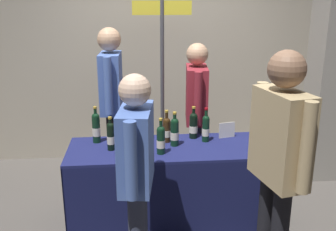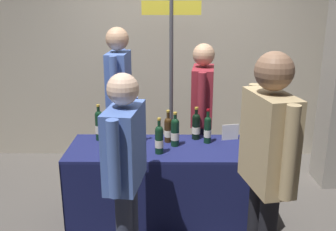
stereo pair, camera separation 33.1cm
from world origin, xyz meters
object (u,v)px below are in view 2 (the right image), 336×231
display_bottle_0 (123,129)px  taster_foreground_right (267,158)px  wine_glass_near_vendor (124,142)px  featured_wine_bottle (159,139)px  flower_vase (138,131)px  booth_signpost (171,70)px  tasting_table (168,170)px  vendor_presenter (202,106)px

display_bottle_0 → taster_foreground_right: bearing=-45.3°
wine_glass_near_vendor → display_bottle_0: bearing=99.6°
featured_wine_bottle → display_bottle_0: (-0.34, 0.24, 0.01)m
flower_vase → booth_signpost: (0.31, 0.83, 0.43)m
featured_wine_bottle → display_bottle_0: 0.42m
tasting_table → booth_signpost: bearing=88.3°
tasting_table → flower_vase: size_ratio=5.01×
display_bottle_0 → vendor_presenter: (0.77, 0.49, 0.09)m
featured_wine_bottle → flower_vase: 0.36m
booth_signpost → taster_foreground_right: bearing=-72.5°
wine_glass_near_vendor → booth_signpost: bearing=69.8°
vendor_presenter → tasting_table: bearing=-24.3°
tasting_table → booth_signpost: booth_signpost is taller
featured_wine_bottle → booth_signpost: 1.19m
wine_glass_near_vendor → taster_foreground_right: 1.34m
tasting_table → vendor_presenter: size_ratio=1.12×
tasting_table → featured_wine_bottle: (-0.08, -0.14, 0.36)m
tasting_table → wine_glass_near_vendor: wine_glass_near_vendor is taller
featured_wine_bottle → flower_vase: size_ratio=0.89×
featured_wine_bottle → wine_glass_near_vendor: 0.30m
vendor_presenter → taster_foreground_right: bearing=17.2°
display_bottle_0 → flower_vase: (0.13, 0.05, -0.03)m
display_bottle_0 → vendor_presenter: bearing=32.5°
vendor_presenter → taster_foreground_right: 1.59m
featured_wine_bottle → display_bottle_0: bearing=144.9°
tasting_table → vendor_presenter: bearing=59.1°
booth_signpost → flower_vase: bearing=-110.5°
tasting_table → featured_wine_bottle: 0.40m
booth_signpost → display_bottle_0: bearing=-116.8°
display_bottle_0 → taster_foreground_right: 1.52m
tasting_table → taster_foreground_right: size_ratio=1.04×
wine_glass_near_vendor → flower_vase: bearing=70.8°
tasting_table → taster_foreground_right: bearing=-56.6°
taster_foreground_right → booth_signpost: bearing=6.2°
flower_vase → vendor_presenter: 0.78m
tasting_table → booth_signpost: size_ratio=0.88×
wine_glass_near_vendor → vendor_presenter: (0.73, 0.72, 0.13)m
wine_glass_near_vendor → flower_vase: flower_vase is taller
wine_glass_near_vendor → taster_foreground_right: bearing=-39.6°
display_bottle_0 → taster_foreground_right: (1.06, -1.07, 0.18)m
flower_vase → vendor_presenter: vendor_presenter is taller
wine_glass_near_vendor → featured_wine_bottle: bearing=-2.4°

